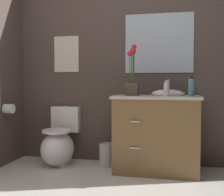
# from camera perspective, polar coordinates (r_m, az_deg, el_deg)

# --- Properties ---
(wall_back) EXTENTS (4.32, 0.05, 2.50)m
(wall_back) POSITION_cam_1_polar(r_m,az_deg,el_deg) (3.59, 6.12, 7.24)
(wall_back) COLOR #4C3D38
(wall_back) RESTS_ON ground_plane
(toilet) EXTENTS (0.38, 0.59, 0.69)m
(toilet) POSITION_cam_1_polar(r_m,az_deg,el_deg) (3.62, -10.29, -8.85)
(toilet) COLOR white
(toilet) RESTS_ON ground_plane
(vanity_cabinet) EXTENTS (0.94, 0.56, 1.02)m
(vanity_cabinet) POSITION_cam_1_polar(r_m,az_deg,el_deg) (3.29, 8.70, -6.67)
(vanity_cabinet) COLOR brown
(vanity_cabinet) RESTS_ON ground_plane
(flower_vase) EXTENTS (0.14, 0.14, 0.56)m
(flower_vase) POSITION_cam_1_polar(r_m,az_deg,el_deg) (3.19, 3.97, 3.59)
(flower_vase) COLOR #4C3D2D
(flower_vase) RESTS_ON vanity_cabinet
(soap_bottle) EXTENTS (0.06, 0.06, 0.21)m
(soap_bottle) POSITION_cam_1_polar(r_m,az_deg,el_deg) (3.12, 15.19, 2.04)
(soap_bottle) COLOR teal
(soap_bottle) RESTS_ON vanity_cabinet
(lotion_bottle) EXTENTS (0.06, 0.06, 0.17)m
(lotion_bottle) POSITION_cam_1_polar(r_m,az_deg,el_deg) (3.11, 10.55, 1.73)
(lotion_bottle) COLOR white
(lotion_bottle) RESTS_ON vanity_cabinet
(trash_bin) EXTENTS (0.18, 0.18, 0.27)m
(trash_bin) POSITION_cam_1_polar(r_m,az_deg,el_deg) (3.51, -0.99, -10.94)
(trash_bin) COLOR #B7B7BC
(trash_bin) RESTS_ON ground_plane
(wall_poster) EXTENTS (0.33, 0.01, 0.45)m
(wall_poster) POSITION_cam_1_polar(r_m,az_deg,el_deg) (3.81, -8.87, 8.43)
(wall_poster) COLOR beige
(wall_mirror) EXTENTS (0.80, 0.01, 0.70)m
(wall_mirror) POSITION_cam_1_polar(r_m,az_deg,el_deg) (3.57, 9.11, 10.48)
(wall_mirror) COLOR #B2BCC6
(toilet_paper_roll) EXTENTS (0.11, 0.11, 0.11)m
(toilet_paper_roll) POSITION_cam_1_polar(r_m,az_deg,el_deg) (3.63, -19.48, -1.96)
(toilet_paper_roll) COLOR white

